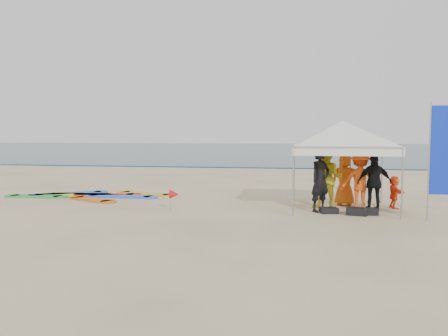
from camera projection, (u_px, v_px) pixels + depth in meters
name	position (u px, v px, depth m)	size (l,w,h in m)	color
ground	(198.00, 218.00, 12.17)	(120.00, 120.00, 0.00)	beige
ocean	(280.00, 149.00, 71.17)	(160.00, 84.00, 0.08)	#0C2633
shoreline_foam	(257.00, 168.00, 30.07)	(160.00, 1.20, 0.01)	silver
person_black_a	(320.00, 180.00, 13.05)	(0.70, 0.46, 1.91)	black
person_yellow	(327.00, 178.00, 13.51)	(0.93, 0.73, 1.92)	gold
person_orange_a	(360.00, 180.00, 13.47)	(1.17, 0.67, 1.81)	#FC5516
person_black_b	(374.00, 183.00, 13.21)	(1.01, 0.42, 1.73)	black
person_orange_b	(345.00, 179.00, 14.22)	(0.84, 0.54, 1.71)	#C65511
person_seated	(394.00, 192.00, 13.69)	(0.95, 0.30, 1.03)	#FF4416
canopy_tent	(343.00, 121.00, 13.44)	(4.16, 4.16, 3.14)	#A5A5A8
feather_flag	(439.00, 152.00, 11.51)	(0.54, 0.04, 3.17)	#A5A5A8
marker_pennant	(174.00, 194.00, 13.33)	(0.28, 0.28, 0.64)	#A5A5A8
gear_pile	(352.00, 211.00, 12.64)	(1.66, 0.71, 0.22)	black
surfboard_spread	(93.00, 195.00, 16.37)	(5.81, 2.97, 0.07)	#DFEF19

